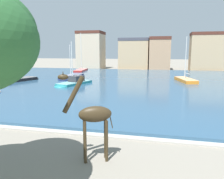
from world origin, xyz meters
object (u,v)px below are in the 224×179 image
at_px(sailboat_black, 22,80).
at_px(sailboat_red, 82,70).
at_px(sailboat_orange, 184,80).
at_px(giraffe_statue, 92,116).
at_px(sailboat_teal, 73,83).
at_px(sailboat_navy, 70,78).

bearing_deg(sailboat_black, sailboat_red, 81.69).
relative_size(sailboat_red, sailboat_orange, 1.28).
xyz_separation_m(giraffe_statue, sailboat_black, (-19.84, 23.42, -1.75)).
relative_size(giraffe_statue, sailboat_teal, 0.60).
bearing_deg(sailboat_teal, giraffe_statue, -64.99).
bearing_deg(giraffe_statue, sailboat_teal, 115.01).
distance_m(giraffe_statue, sailboat_red, 46.90).
height_order(sailboat_red, sailboat_orange, sailboat_red).
bearing_deg(sailboat_teal, sailboat_black, 165.96).
bearing_deg(sailboat_black, sailboat_teal, -14.04).
distance_m(sailboat_navy, sailboat_teal, 8.12).
bearing_deg(sailboat_navy, sailboat_red, 103.01).
xyz_separation_m(sailboat_teal, sailboat_black, (-10.09, 2.52, -0.07)).
bearing_deg(sailboat_red, sailboat_teal, -72.66).
xyz_separation_m(sailboat_navy, sailboat_orange, (19.85, 0.45, 0.02)).
bearing_deg(sailboat_navy, sailboat_orange, 1.30).
distance_m(sailboat_orange, sailboat_black, 26.91).
height_order(sailboat_teal, sailboat_orange, sailboat_orange).
relative_size(giraffe_statue, sailboat_navy, 0.56).
distance_m(sailboat_red, sailboat_black, 20.51).
bearing_deg(giraffe_statue, sailboat_black, 130.27).
distance_m(sailboat_teal, sailboat_orange, 18.06).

